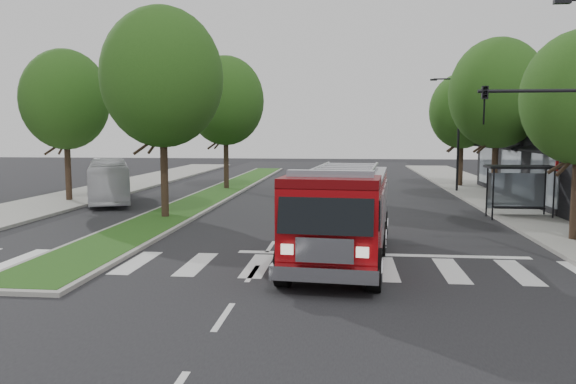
# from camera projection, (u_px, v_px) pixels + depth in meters

# --- Properties ---
(ground) EXTENTS (140.00, 140.00, 0.00)m
(ground) POSITION_uv_depth(u_px,v_px,m) (271.00, 247.00, 20.80)
(ground) COLOR black
(ground) RESTS_ON ground
(sidewalk_right) EXTENTS (5.00, 80.00, 0.15)m
(sidewalk_right) POSITION_uv_depth(u_px,v_px,m) (533.00, 212.00, 29.38)
(sidewalk_right) COLOR gray
(sidewalk_right) RESTS_ON ground
(sidewalk_left) EXTENTS (5.00, 80.00, 0.15)m
(sidewalk_left) POSITION_uv_depth(u_px,v_px,m) (44.00, 205.00, 32.18)
(sidewalk_left) COLOR gray
(sidewalk_left) RESTS_ON ground
(median) EXTENTS (3.00, 50.00, 0.15)m
(median) POSITION_uv_depth(u_px,v_px,m) (220.00, 192.00, 39.21)
(median) COLOR gray
(median) RESTS_ON ground
(bus_shelter) EXTENTS (3.20, 1.60, 2.61)m
(bus_shelter) POSITION_uv_depth(u_px,v_px,m) (519.00, 177.00, 27.47)
(bus_shelter) COLOR black
(bus_shelter) RESTS_ON ground
(tree_right_mid) EXTENTS (5.60, 5.60, 9.72)m
(tree_right_mid) POSITION_uv_depth(u_px,v_px,m) (497.00, 93.00, 32.76)
(tree_right_mid) COLOR black
(tree_right_mid) RESTS_ON ground
(tree_right_far) EXTENTS (5.00, 5.00, 8.73)m
(tree_right_far) POSITION_uv_depth(u_px,v_px,m) (462.00, 111.00, 42.72)
(tree_right_far) COLOR black
(tree_right_far) RESTS_ON ground
(tree_median_near) EXTENTS (5.80, 5.80, 10.16)m
(tree_median_near) POSITION_uv_depth(u_px,v_px,m) (162.00, 78.00, 26.63)
(tree_median_near) COLOR black
(tree_median_near) RESTS_ON ground
(tree_median_far) EXTENTS (5.60, 5.60, 9.72)m
(tree_median_far) POSITION_uv_depth(u_px,v_px,m) (225.00, 101.00, 40.51)
(tree_median_far) COLOR black
(tree_median_far) RESTS_ON ground
(tree_left_mid) EXTENTS (5.20, 5.20, 9.16)m
(tree_left_mid) POSITION_uv_depth(u_px,v_px,m) (65.00, 100.00, 33.46)
(tree_left_mid) COLOR black
(tree_left_mid) RESTS_ON ground
(streetlight_right_far) EXTENTS (2.11, 0.20, 8.00)m
(streetlight_right_far) POSITION_uv_depth(u_px,v_px,m) (456.00, 129.00, 39.03)
(streetlight_right_far) COLOR black
(streetlight_right_far) RESTS_ON ground
(fire_engine) EXTENTS (3.59, 9.45, 3.20)m
(fire_engine) POSITION_uv_depth(u_px,v_px,m) (342.00, 214.00, 18.52)
(fire_engine) COLOR #5C0507
(fire_engine) RESTS_ON ground
(city_bus) EXTENTS (5.72, 9.40, 2.59)m
(city_bus) POSITION_uv_depth(u_px,v_px,m) (109.00, 180.00, 34.28)
(city_bus) COLOR silver
(city_bus) RESTS_ON ground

